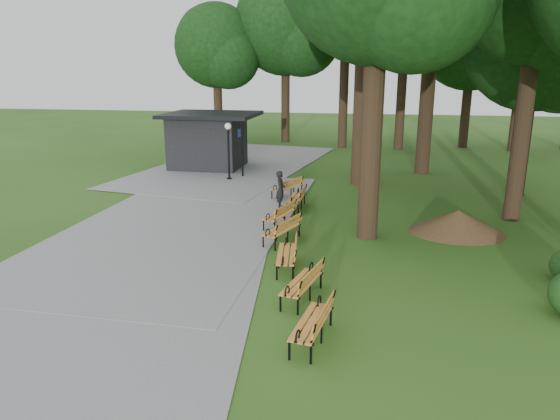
% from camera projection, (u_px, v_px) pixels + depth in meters
% --- Properties ---
extents(ground, '(100.00, 100.00, 0.00)m').
position_uv_depth(ground, '(273.00, 252.00, 16.06)').
color(ground, '#295518').
rests_on(ground, ground).
extents(path, '(12.00, 38.00, 0.06)m').
position_uv_depth(path, '(183.00, 218.00, 19.54)').
color(path, gray).
rests_on(path, ground).
extents(person, '(0.43, 0.60, 1.53)m').
position_uv_depth(person, '(281.00, 190.00, 20.92)').
color(person, black).
rests_on(person, ground).
extents(kiosk, '(5.09, 4.46, 3.12)m').
position_uv_depth(kiosk, '(208.00, 140.00, 29.10)').
color(kiosk, black).
rests_on(kiosk, ground).
extents(lamp_post, '(0.32, 0.32, 2.89)m').
position_uv_depth(lamp_post, '(228.00, 139.00, 25.76)').
color(lamp_post, black).
rests_on(lamp_post, ground).
extents(dirt_mound, '(2.73, 2.73, 0.82)m').
position_uv_depth(dirt_mound, '(458.00, 222.00, 17.85)').
color(dirt_mound, '#47301C').
rests_on(dirt_mound, ground).
extents(bench_0, '(0.94, 1.98, 0.88)m').
position_uv_depth(bench_0, '(311.00, 323.00, 10.73)').
color(bench_0, orange).
rests_on(bench_0, ground).
extents(bench_1, '(1.08, 2.00, 0.88)m').
position_uv_depth(bench_1, '(302.00, 283.00, 12.71)').
color(bench_1, orange).
rests_on(bench_1, ground).
extents(bench_2, '(0.84, 1.96, 0.88)m').
position_uv_depth(bench_2, '(286.00, 254.00, 14.64)').
color(bench_2, orange).
rests_on(bench_2, ground).
extents(bench_3, '(1.25, 2.00, 0.88)m').
position_uv_depth(bench_3, '(282.00, 229.00, 16.87)').
color(bench_3, orange).
rests_on(bench_3, ground).
extents(bench_4, '(1.15, 2.00, 0.88)m').
position_uv_depth(bench_4, '(279.00, 214.00, 18.58)').
color(bench_4, orange).
rests_on(bench_4, ground).
extents(bench_5, '(0.70, 1.92, 0.88)m').
position_uv_depth(bench_5, '(296.00, 198.00, 20.88)').
color(bench_5, orange).
rests_on(bench_5, ground).
extents(bench_6, '(1.44, 1.98, 0.88)m').
position_uv_depth(bench_6, '(287.00, 187.00, 22.77)').
color(bench_6, orange).
rests_on(bench_6, ground).
extents(lawn_tree_5, '(5.92, 5.92, 9.62)m').
position_uv_depth(lawn_tree_5, '(537.00, 41.00, 21.58)').
color(lawn_tree_5, black).
rests_on(lawn_tree_5, ground).
extents(tree_backdrop, '(37.75, 9.74, 16.68)m').
position_uv_depth(tree_backdrop, '(433.00, 24.00, 34.63)').
color(tree_backdrop, black).
rests_on(tree_backdrop, ground).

